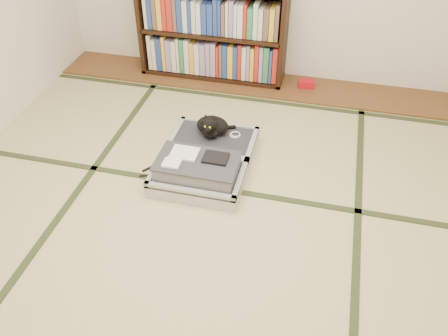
# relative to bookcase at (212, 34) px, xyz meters

# --- Properties ---
(floor) EXTENTS (4.50, 4.50, 0.00)m
(floor) POSITION_rel_bookcase_xyz_m (0.48, -2.07, -0.45)
(floor) COLOR #C5C183
(floor) RESTS_ON ground
(wood_strip) EXTENTS (4.00, 0.50, 0.02)m
(wood_strip) POSITION_rel_bookcase_xyz_m (0.48, -0.07, -0.44)
(wood_strip) COLOR brown
(wood_strip) RESTS_ON ground
(red_item) EXTENTS (0.16, 0.11, 0.07)m
(red_item) POSITION_rel_bookcase_xyz_m (0.95, -0.04, -0.40)
(red_item) COLOR #B20E18
(red_item) RESTS_ON wood_strip
(room_shell) EXTENTS (4.50, 4.50, 4.50)m
(room_shell) POSITION_rel_bookcase_xyz_m (0.48, -2.07, 1.01)
(room_shell) COLOR white
(room_shell) RESTS_ON ground
(tatami_borders) EXTENTS (4.00, 4.50, 0.01)m
(tatami_borders) POSITION_rel_bookcase_xyz_m (0.48, -1.57, -0.45)
(tatami_borders) COLOR #2D381E
(tatami_borders) RESTS_ON ground
(bookcase) EXTENTS (1.41, 0.32, 0.92)m
(bookcase) POSITION_rel_bookcase_xyz_m (0.00, 0.00, 0.00)
(bookcase) COLOR black
(bookcase) RESTS_ON wood_strip
(suitcase) EXTENTS (0.67, 0.89, 0.26)m
(suitcase) POSITION_rel_bookcase_xyz_m (0.33, -1.49, -0.36)
(suitcase) COLOR silver
(suitcase) RESTS_ON floor
(cat) EXTENTS (0.30, 0.30, 0.24)m
(cat) POSITION_rel_bookcase_xyz_m (0.31, -1.19, -0.24)
(cat) COLOR black
(cat) RESTS_ON suitcase
(cable_coil) EXTENTS (0.09, 0.09, 0.02)m
(cable_coil) POSITION_rel_bookcase_xyz_m (0.49, -1.15, -0.31)
(cable_coil) COLOR white
(cable_coil) RESTS_ON suitcase
(hanger) EXTENTS (0.40, 0.27, 0.01)m
(hanger) POSITION_rel_bookcase_xyz_m (0.04, -1.57, -0.44)
(hanger) COLOR black
(hanger) RESTS_ON floor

